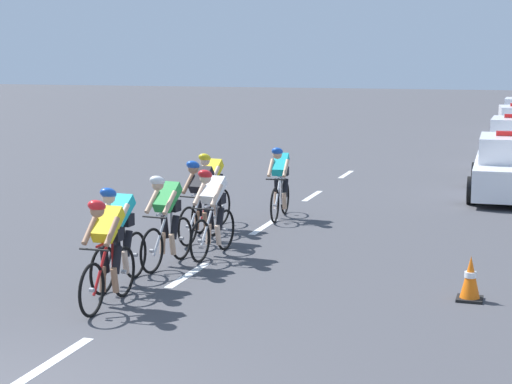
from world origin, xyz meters
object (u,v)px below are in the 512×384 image
(cyclist_second, at_px, (118,235))
(cyclist_fourth, at_px, (212,211))
(cyclist_sixth, at_px, (211,190))
(cyclist_third, at_px, (166,219))
(cyclist_lead, at_px, (107,250))
(traffic_cone_near, at_px, (470,279))
(cyclist_seventh, at_px, (280,181))
(cyclist_fifth, at_px, (200,199))

(cyclist_second, relative_size, cyclist_fourth, 1.00)
(cyclist_fourth, distance_m, cyclist_sixth, 2.35)
(cyclist_fourth, relative_size, cyclist_sixth, 1.00)
(cyclist_second, bearing_deg, cyclist_third, 82.17)
(cyclist_third, distance_m, cyclist_sixth, 3.12)
(cyclist_third, bearing_deg, cyclist_lead, -86.50)
(cyclist_fourth, distance_m, traffic_cone_near, 4.62)
(cyclist_third, relative_size, cyclist_fourth, 1.00)
(cyclist_second, xyz_separation_m, cyclist_seventh, (0.77, 5.89, 0.00))
(cyclist_third, xyz_separation_m, traffic_cone_near, (4.83, -0.51, -0.48))
(cyclist_third, height_order, cyclist_fourth, same)
(cyclist_fourth, relative_size, cyclist_fifth, 1.00)
(cyclist_fourth, bearing_deg, traffic_cone_near, -17.90)
(cyclist_lead, bearing_deg, cyclist_second, 108.25)
(cyclist_seventh, bearing_deg, cyclist_second, -97.49)
(cyclist_lead, bearing_deg, cyclist_fifth, 94.33)
(cyclist_third, distance_m, cyclist_fourth, 1.01)
(cyclist_fifth, bearing_deg, cyclist_seventh, 73.31)
(cyclist_fifth, bearing_deg, cyclist_second, -90.01)
(cyclist_fourth, height_order, cyclist_sixth, same)
(cyclist_third, relative_size, cyclist_seventh, 1.00)
(cyclist_fifth, bearing_deg, cyclist_fourth, -59.21)
(cyclist_sixth, height_order, cyclist_seventh, same)
(cyclist_lead, distance_m, cyclist_fourth, 3.24)
(cyclist_third, xyz_separation_m, cyclist_sixth, (-0.40, 3.10, 0.00))
(cyclist_fourth, relative_size, cyclist_seventh, 1.00)
(cyclist_second, height_order, cyclist_seventh, same)
(cyclist_second, height_order, cyclist_sixth, same)
(cyclist_fourth, xyz_separation_m, traffic_cone_near, (4.37, -1.41, -0.48))
(cyclist_lead, relative_size, cyclist_second, 1.00)
(cyclist_fifth, xyz_separation_m, cyclist_seventh, (0.77, 2.58, 0.00))
(cyclist_lead, bearing_deg, cyclist_sixth, 95.67)
(cyclist_seventh, bearing_deg, traffic_cone_near, -50.09)
(cyclist_fifth, distance_m, cyclist_sixth, 1.14)
(cyclist_fifth, xyz_separation_m, cyclist_sixth, (-0.21, 1.12, 0.00))
(cyclist_fourth, height_order, cyclist_fifth, same)
(cyclist_second, relative_size, cyclist_sixth, 1.00)
(cyclist_lead, relative_size, traffic_cone_near, 2.69)
(cyclist_fourth, height_order, cyclist_seventh, same)
(cyclist_sixth, xyz_separation_m, traffic_cone_near, (5.22, -3.60, -0.48))
(cyclist_lead, distance_m, cyclist_seventh, 6.90)
(cyclist_third, bearing_deg, cyclist_fifth, 95.31)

